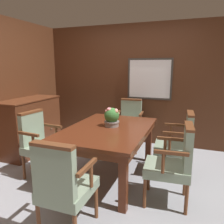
{
  "coord_description": "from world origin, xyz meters",
  "views": [
    {
      "loc": [
        1.22,
        -2.7,
        1.6
      ],
      "look_at": [
        0.11,
        0.26,
        0.94
      ],
      "focal_mm": 35.0,
      "sensor_mm": 36.0,
      "label": 1
    }
  ],
  "objects_px": {
    "potted_plant": "(112,117)",
    "sideboard_cabinet": "(31,126)",
    "dining_table": "(108,134)",
    "chair_right_near": "(174,161)",
    "chair_head_near": "(63,184)",
    "chair_head_far": "(130,122)",
    "chair_right_far": "(178,142)",
    "chair_left_near": "(40,142)"
  },
  "relations": [
    {
      "from": "potted_plant",
      "to": "sideboard_cabinet",
      "type": "bearing_deg",
      "value": 170.63
    },
    {
      "from": "potted_plant",
      "to": "sideboard_cabinet",
      "type": "distance_m",
      "value": 1.81
    },
    {
      "from": "dining_table",
      "to": "chair_right_near",
      "type": "height_order",
      "value": "chair_right_near"
    },
    {
      "from": "chair_head_near",
      "to": "dining_table",
      "type": "bearing_deg",
      "value": -89.15
    },
    {
      "from": "chair_head_far",
      "to": "chair_right_near",
      "type": "bearing_deg",
      "value": -61.29
    },
    {
      "from": "chair_head_far",
      "to": "chair_right_far",
      "type": "xyz_separation_m",
      "value": [
        0.99,
        -0.86,
        0.0
      ]
    },
    {
      "from": "chair_head_near",
      "to": "chair_right_near",
      "type": "height_order",
      "value": "same"
    },
    {
      "from": "dining_table",
      "to": "potted_plant",
      "type": "relative_size",
      "value": 5.75
    },
    {
      "from": "dining_table",
      "to": "chair_head_near",
      "type": "relative_size",
      "value": 1.69
    },
    {
      "from": "chair_right_far",
      "to": "dining_table",
      "type": "bearing_deg",
      "value": -72.94
    },
    {
      "from": "chair_head_near",
      "to": "chair_right_far",
      "type": "distance_m",
      "value": 1.84
    },
    {
      "from": "chair_head_far",
      "to": "potted_plant",
      "type": "xyz_separation_m",
      "value": [
        0.05,
        -1.14,
        0.35
      ]
    },
    {
      "from": "sideboard_cabinet",
      "to": "potted_plant",
      "type": "bearing_deg",
      "value": -9.37
    },
    {
      "from": "chair_head_near",
      "to": "potted_plant",
      "type": "height_order",
      "value": "potted_plant"
    },
    {
      "from": "dining_table",
      "to": "potted_plant",
      "type": "xyz_separation_m",
      "value": [
        0.02,
        0.09,
        0.23
      ]
    },
    {
      "from": "chair_right_far",
      "to": "sideboard_cabinet",
      "type": "relative_size",
      "value": 0.8
    },
    {
      "from": "chair_right_near",
      "to": "chair_head_far",
      "type": "bearing_deg",
      "value": -152.73
    },
    {
      "from": "dining_table",
      "to": "chair_right_near",
      "type": "bearing_deg",
      "value": -20.02
    },
    {
      "from": "chair_head_far",
      "to": "sideboard_cabinet",
      "type": "relative_size",
      "value": 0.8
    },
    {
      "from": "potted_plant",
      "to": "sideboard_cabinet",
      "type": "xyz_separation_m",
      "value": [
        -1.74,
        0.29,
        -0.37
      ]
    },
    {
      "from": "chair_head_far",
      "to": "chair_left_near",
      "type": "height_order",
      "value": "same"
    },
    {
      "from": "chair_head_near",
      "to": "chair_right_far",
      "type": "relative_size",
      "value": 1.0
    },
    {
      "from": "chair_head_near",
      "to": "chair_right_far",
      "type": "bearing_deg",
      "value": -120.72
    },
    {
      "from": "chair_right_far",
      "to": "potted_plant",
      "type": "distance_m",
      "value": 1.04
    },
    {
      "from": "dining_table",
      "to": "chair_left_near",
      "type": "height_order",
      "value": "chair_left_near"
    },
    {
      "from": "chair_head_near",
      "to": "potted_plant",
      "type": "relative_size",
      "value": 3.4
    },
    {
      "from": "chair_head_far",
      "to": "chair_right_far",
      "type": "bearing_deg",
      "value": -44.48
    },
    {
      "from": "chair_head_far",
      "to": "chair_right_far",
      "type": "height_order",
      "value": "same"
    },
    {
      "from": "chair_head_near",
      "to": "potted_plant",
      "type": "bearing_deg",
      "value": -90.1
    },
    {
      "from": "chair_head_near",
      "to": "chair_head_far",
      "type": "relative_size",
      "value": 1.0
    },
    {
      "from": "potted_plant",
      "to": "sideboard_cabinet",
      "type": "height_order",
      "value": "potted_plant"
    },
    {
      "from": "chair_left_near",
      "to": "sideboard_cabinet",
      "type": "distance_m",
      "value": 1.07
    },
    {
      "from": "chair_right_near",
      "to": "chair_right_far",
      "type": "bearing_deg",
      "value": 175.22
    },
    {
      "from": "chair_head_near",
      "to": "potted_plant",
      "type": "xyz_separation_m",
      "value": [
        -0.01,
        1.31,
        0.35
      ]
    },
    {
      "from": "dining_table",
      "to": "chair_left_near",
      "type": "xyz_separation_m",
      "value": [
        -0.94,
        -0.35,
        -0.12
      ]
    },
    {
      "from": "dining_table",
      "to": "chair_right_far",
      "type": "relative_size",
      "value": 1.69
    },
    {
      "from": "chair_right_far",
      "to": "potted_plant",
      "type": "xyz_separation_m",
      "value": [
        -0.94,
        -0.28,
        0.35
      ]
    },
    {
      "from": "chair_right_far",
      "to": "sideboard_cabinet",
      "type": "distance_m",
      "value": 2.68
    },
    {
      "from": "dining_table",
      "to": "sideboard_cabinet",
      "type": "relative_size",
      "value": 1.34
    },
    {
      "from": "chair_head_near",
      "to": "sideboard_cabinet",
      "type": "height_order",
      "value": "sideboard_cabinet"
    },
    {
      "from": "dining_table",
      "to": "potted_plant",
      "type": "bearing_deg",
      "value": 77.11
    },
    {
      "from": "chair_head_near",
      "to": "chair_left_near",
      "type": "height_order",
      "value": "same"
    }
  ]
}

